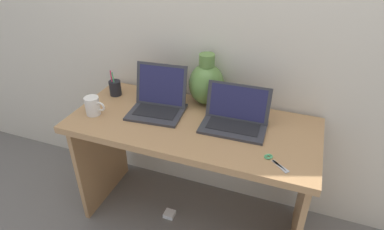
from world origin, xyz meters
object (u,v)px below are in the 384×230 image
object	(u,v)px
scissors	(272,160)
power_brick	(169,214)
coffee_mug	(93,106)
green_vase	(206,83)
laptop_right	(235,116)
pen_cup	(115,88)
laptop_left	(159,99)

from	to	relation	value
scissors	power_brick	bearing A→B (deg)	168.19
power_brick	coffee_mug	bearing A→B (deg)	-171.62
green_vase	coffee_mug	distance (m)	0.68
coffee_mug	green_vase	bearing A→B (deg)	32.22
scissors	coffee_mug	bearing A→B (deg)	176.31
coffee_mug	laptop_right	bearing A→B (deg)	12.40
green_vase	pen_cup	size ratio (longest dim) A/B	1.86
laptop_left	coffee_mug	distance (m)	0.38
green_vase	scissors	distance (m)	0.65
power_brick	scissors	bearing A→B (deg)	-11.81
laptop_left	pen_cup	size ratio (longest dim) A/B	1.94
scissors	laptop_right	bearing A→B (deg)	135.15
green_vase	power_brick	xyz separation A→B (m)	(-0.15, -0.30, -0.88)
pen_cup	laptop_right	bearing A→B (deg)	-5.52
laptop_right	scissors	world-z (taller)	laptop_right
laptop_right	green_vase	bearing A→B (deg)	141.42
green_vase	coffee_mug	size ratio (longest dim) A/B	2.52
green_vase	scissors	world-z (taller)	green_vase
laptop_left	pen_cup	bearing A→B (deg)	168.10
laptop_right	power_brick	distance (m)	0.89
coffee_mug	pen_cup	distance (m)	0.25
pen_cup	coffee_mug	bearing A→B (deg)	-87.81
scissors	power_brick	xyz separation A→B (m)	(-0.62, 0.13, -0.75)
coffee_mug	pen_cup	world-z (taller)	pen_cup
laptop_right	coffee_mug	xyz separation A→B (m)	(-0.80, -0.18, -0.00)
laptop_left	pen_cup	xyz separation A→B (m)	(-0.34, 0.07, -0.02)
pen_cup	green_vase	bearing A→B (deg)	10.28
pen_cup	power_brick	distance (m)	0.92
laptop_left	pen_cup	world-z (taller)	laptop_left
laptop_right	power_brick	world-z (taller)	laptop_right
pen_cup	power_brick	xyz separation A→B (m)	(0.43, -0.19, -0.79)
coffee_mug	scissors	world-z (taller)	coffee_mug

